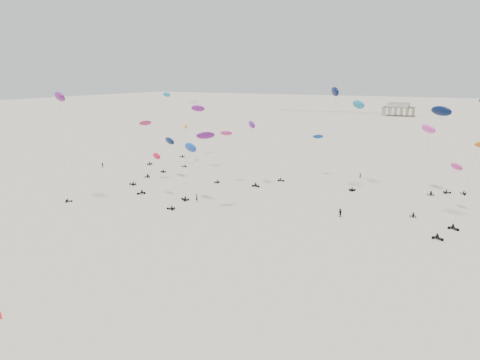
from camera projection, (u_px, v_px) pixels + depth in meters
The scene contains 27 objects.
ground_plane at pixel (362, 144), 198.08m from camera, with size 900.00×900.00×0.00m, color beige.
pavilion_main at pixel (398, 110), 331.30m from camera, with size 21.00×13.00×9.80m.
pier_fence at pixel (327, 112), 355.55m from camera, with size 80.20×0.20×1.50m.
rig_1 at pixel (223, 149), 126.96m from camera, with size 3.78×4.98×14.30m.
rig_2 at pixel (141, 145), 127.57m from camera, with size 3.62×10.33×17.07m.
rig_3 at pixel (150, 171), 114.69m from camera, with size 6.58×4.57×10.43m.
rig_5 at pixel (475, 156), 115.82m from camera, with size 10.30×8.00×14.04m.
rig_6 at pixel (441, 134), 91.36m from camera, with size 6.53×18.26×25.14m.
rig_7 at pixel (478, 143), 87.68m from camera, with size 7.19×7.87×25.35m.
rig_8 at pixel (429, 138), 117.56m from camera, with size 6.17×10.61×17.02m.
rig_9 at pixel (191, 112), 169.12m from camera, with size 4.17×10.73×20.46m.
rig_10 at pixel (192, 118), 145.45m from camera, with size 8.32×14.70×21.83m.
rig_11 at pixel (302, 155), 133.17m from camera, with size 8.61×15.10×17.53m.
rig_12 at pixel (186, 134), 155.95m from camera, with size 7.87×12.09×15.07m.
rig_13 at pixel (189, 157), 109.03m from camera, with size 5.30×5.01×13.63m.
rig_14 at pixel (253, 139), 123.72m from camera, with size 6.39×6.55×17.17m.
rig_15 at pixel (166, 147), 134.07m from camera, with size 8.82×7.82×12.05m.
rig_16 at pixel (60, 105), 106.49m from camera, with size 6.43×5.45×25.47m.
rig_17 at pixel (358, 113), 122.50m from camera, with size 5.31×12.60×22.97m.
rig_18 at pixel (198, 152), 101.07m from camera, with size 9.18×7.96×17.55m.
rig_19 at pixel (160, 120), 150.28m from camera, with size 8.06×5.28×23.62m.
rig_20 at pixel (444, 181), 100.40m from camera, with size 9.32×13.78×15.14m.
rig_21 at pixel (337, 102), 118.07m from camera, with size 9.44×5.79×26.10m.
spectator_0 at pixel (197, 201), 109.23m from camera, with size 0.75×0.52×2.07m, color black.
spectator_1 at pixel (340, 217), 97.40m from camera, with size 1.04×0.60×2.13m, color black.
spectator_2 at pixel (103, 167), 149.16m from camera, with size 1.13×0.61×1.91m, color black.
spectator_3 at pixel (360, 178), 133.45m from camera, with size 0.69×0.48×1.91m, color black.
Camera 1 is at (45.05, 1.80, 29.09)m, focal length 35.00 mm.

